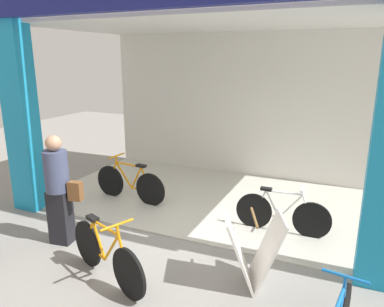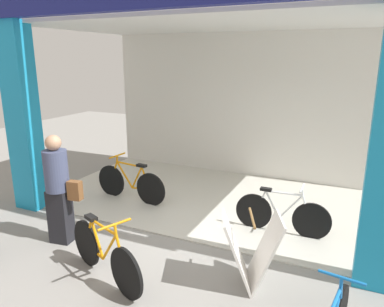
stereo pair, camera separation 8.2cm
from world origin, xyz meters
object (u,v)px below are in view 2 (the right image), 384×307
at_px(bicycle_inside_1, 130,183).
at_px(sandwich_board_sign, 251,252).
at_px(bicycle_parked_1, 104,254).
at_px(pedestrian_2, 58,188).
at_px(bicycle_inside_0, 281,214).

bearing_deg(bicycle_inside_1, sandwich_board_sign, -30.31).
bearing_deg(bicycle_parked_1, pedestrian_2, 156.59).
bearing_deg(sandwich_board_sign, bicycle_inside_1, 149.69).
bearing_deg(bicycle_inside_0, sandwich_board_sign, -92.74).
bearing_deg(bicycle_inside_0, bicycle_inside_1, 177.19).
xyz_separation_m(sandwich_board_sign, pedestrian_2, (-2.91, -0.12, 0.41)).
height_order(bicycle_inside_0, bicycle_inside_1, bicycle_inside_1).
distance_m(bicycle_parked_1, pedestrian_2, 1.42).
xyz_separation_m(bicycle_inside_1, pedestrian_2, (-0.02, -1.82, 0.51)).
bearing_deg(pedestrian_2, bicycle_parked_1, -23.41).
distance_m(bicycle_inside_0, bicycle_parked_1, 2.82).
bearing_deg(pedestrian_2, bicycle_inside_1, 89.44).
distance_m(bicycle_parked_1, sandwich_board_sign, 1.82).
relative_size(bicycle_inside_0, pedestrian_2, 0.90).
relative_size(bicycle_inside_0, bicycle_inside_1, 0.93).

